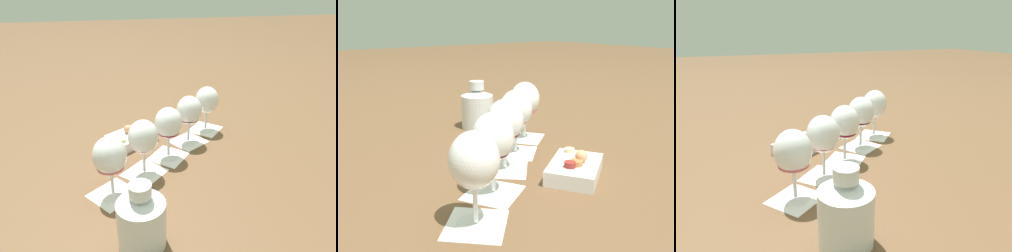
% 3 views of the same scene
% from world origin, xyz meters
% --- Properties ---
extents(ground_plane, '(8.00, 8.00, 0.00)m').
position_xyz_m(ground_plane, '(0.00, 0.00, 0.00)').
color(ground_plane, brown).
extents(tasting_card_0, '(0.15, 0.15, 0.00)m').
position_xyz_m(tasting_card_0, '(-0.19, -0.16, 0.00)').
color(tasting_card_0, white).
rests_on(tasting_card_0, ground_plane).
extents(tasting_card_1, '(0.15, 0.15, 0.00)m').
position_xyz_m(tasting_card_1, '(-0.09, -0.08, 0.00)').
color(tasting_card_1, white).
rests_on(tasting_card_1, ground_plane).
extents(tasting_card_2, '(0.15, 0.15, 0.00)m').
position_xyz_m(tasting_card_2, '(-0.00, -0.01, 0.00)').
color(tasting_card_2, white).
rests_on(tasting_card_2, ground_plane).
extents(tasting_card_3, '(0.15, 0.14, 0.00)m').
position_xyz_m(tasting_card_3, '(0.09, 0.08, 0.00)').
color(tasting_card_3, white).
rests_on(tasting_card_3, ground_plane).
extents(tasting_card_4, '(0.15, 0.15, 0.00)m').
position_xyz_m(tasting_card_4, '(0.18, 0.16, 0.00)').
color(tasting_card_4, white).
rests_on(tasting_card_4, ground_plane).
extents(wine_glass_0, '(0.09, 0.09, 0.17)m').
position_xyz_m(wine_glass_0, '(-0.19, -0.16, 0.11)').
color(wine_glass_0, white).
rests_on(wine_glass_0, tasting_card_0).
extents(wine_glass_1, '(0.09, 0.09, 0.17)m').
position_xyz_m(wine_glass_1, '(-0.09, -0.08, 0.11)').
color(wine_glass_1, white).
rests_on(wine_glass_1, tasting_card_1).
extents(wine_glass_2, '(0.09, 0.09, 0.17)m').
position_xyz_m(wine_glass_2, '(-0.00, -0.01, 0.11)').
color(wine_glass_2, white).
rests_on(wine_glass_2, tasting_card_2).
extents(wine_glass_3, '(0.09, 0.09, 0.17)m').
position_xyz_m(wine_glass_3, '(0.09, 0.08, 0.11)').
color(wine_glass_3, white).
rests_on(wine_glass_3, tasting_card_3).
extents(wine_glass_4, '(0.09, 0.09, 0.17)m').
position_xyz_m(wine_glass_4, '(0.18, 0.16, 0.11)').
color(wine_glass_4, white).
rests_on(wine_glass_4, tasting_card_4).
extents(ceramic_vase, '(0.10, 0.10, 0.15)m').
position_xyz_m(ceramic_vase, '(-0.14, -0.34, 0.07)').
color(ceramic_vase, silver).
rests_on(ceramic_vase, ground_plane).
extents(snack_dish, '(0.19, 0.17, 0.06)m').
position_xyz_m(snack_dish, '(-0.10, 0.12, 0.02)').
color(snack_dish, silver).
rests_on(snack_dish, ground_plane).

